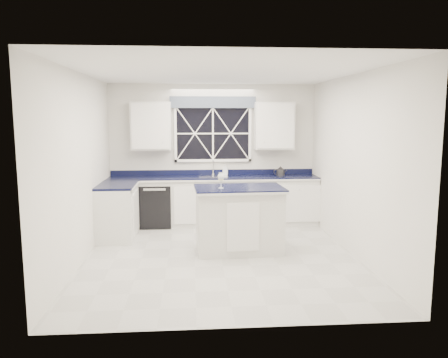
{
  "coord_description": "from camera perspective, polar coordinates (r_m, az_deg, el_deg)",
  "views": [
    {
      "loc": [
        -0.42,
        -6.3,
        2.08
      ],
      "look_at": [
        0.08,
        0.4,
        1.11
      ],
      "focal_mm": 35.0,
      "sensor_mm": 36.0,
      "label": 1
    }
  ],
  "objects": [
    {
      "name": "dishwasher",
      "position": [
        8.44,
        -8.83,
        -3.33
      ],
      "size": [
        0.6,
        0.58,
        0.82
      ],
      "primitive_type": "cube",
      "color": "black",
      "rests_on": "ground"
    },
    {
      "name": "kettle",
      "position": [
        8.51,
        7.38,
        0.99
      ],
      "size": [
        0.25,
        0.2,
        0.18
      ],
      "rotation": [
        0.0,
        0.0,
        -0.31
      ],
      "color": "#2B2B2D",
      "rests_on": "countertop"
    },
    {
      "name": "upper_cabinets",
      "position": [
        8.39,
        -1.42,
        6.95
      ],
      "size": [
        3.1,
        0.34,
        0.9
      ],
      "color": "silver",
      "rests_on": "ground"
    },
    {
      "name": "rug",
      "position": [
        7.97,
        2.44,
        -6.87
      ],
      "size": [
        1.57,
        1.09,
        0.02
      ],
      "rotation": [
        0.0,
        0.0,
        -0.14
      ],
      "color": "#A7A6A2",
      "rests_on": "ground"
    },
    {
      "name": "wine_glass",
      "position": [
        6.54,
        -0.39,
        0.2
      ],
      "size": [
        0.1,
        0.1,
        0.24
      ],
      "color": "silver",
      "rests_on": "island"
    },
    {
      "name": "island",
      "position": [
        6.78,
        1.97,
        -5.24
      ],
      "size": [
        1.39,
        0.87,
        1.01
      ],
      "rotation": [
        0.0,
        0.0,
        0.04
      ],
      "color": "silver",
      "rests_on": "ground"
    },
    {
      "name": "window",
      "position": [
        8.51,
        -1.46,
        6.5
      ],
      "size": [
        1.65,
        0.09,
        1.26
      ],
      "color": "black",
      "rests_on": "ground"
    },
    {
      "name": "base_cabinets",
      "position": [
        8.24,
        -3.58,
        -3.24
      ],
      "size": [
        3.99,
        1.6,
        0.9
      ],
      "color": "silver",
      "rests_on": "ground"
    },
    {
      "name": "ground",
      "position": [
        6.64,
        -0.44,
        -10.06
      ],
      "size": [
        4.5,
        4.5,
        0.0
      ],
      "primitive_type": "plane",
      "color": "#B4B4AF",
      "rests_on": "ground"
    },
    {
      "name": "soap_bottle",
      "position": [
        8.56,
        0.18,
        1.24
      ],
      "size": [
        0.11,
        0.12,
        0.21
      ],
      "primitive_type": "imported",
      "rotation": [
        0.0,
        0.0,
        -0.2
      ],
      "color": "silver",
      "rests_on": "countertop"
    },
    {
      "name": "countertop",
      "position": [
        8.34,
        -1.35,
        0.18
      ],
      "size": [
        3.98,
        0.64,
        0.04
      ],
      "primitive_type": "cube",
      "color": "black",
      "rests_on": "base_cabinets"
    },
    {
      "name": "faucet",
      "position": [
        8.51,
        -1.42,
        1.55
      ],
      "size": [
        0.05,
        0.2,
        0.3
      ],
      "color": "silver",
      "rests_on": "countertop"
    },
    {
      "name": "back_wall",
      "position": [
        8.59,
        -1.46,
        3.3
      ],
      "size": [
        4.0,
        0.1,
        2.7
      ],
      "primitive_type": "cube",
      "color": "silver",
      "rests_on": "ground"
    }
  ]
}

